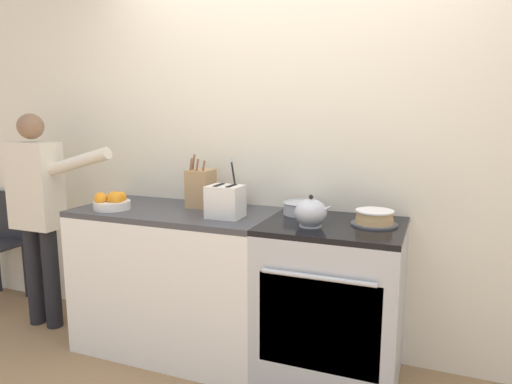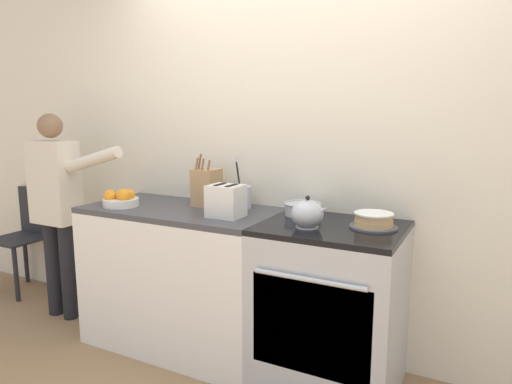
{
  "view_description": "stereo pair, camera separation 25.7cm",
  "coord_description": "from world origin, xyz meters",
  "views": [
    {
      "loc": [
        0.81,
        -2.08,
        1.5
      ],
      "look_at": [
        -0.13,
        0.28,
        1.07
      ],
      "focal_mm": 32.0,
      "sensor_mm": 36.0,
      "label": 1
    },
    {
      "loc": [
        1.04,
        -1.97,
        1.5
      ],
      "look_at": [
        -0.13,
        0.28,
        1.07
      ],
      "focal_mm": 32.0,
      "sensor_mm": 36.0,
      "label": 2
    }
  ],
  "objects": [
    {
      "name": "layer_cake",
      "position": [
        0.52,
        0.36,
        0.95
      ],
      "size": [
        0.25,
        0.25,
        0.08
      ],
      "color": "#4C4C51",
      "rests_on": "stove_range"
    },
    {
      "name": "fruit_bowl",
      "position": [
        -1.05,
        0.18,
        0.96
      ],
      "size": [
        0.23,
        0.23,
        0.11
      ],
      "color": "silver",
      "rests_on": "counter_cabinet"
    },
    {
      "name": "toaster",
      "position": [
        -0.3,
        0.23,
        1.01
      ],
      "size": [
        0.21,
        0.16,
        0.19
      ],
      "color": "silver",
      "rests_on": "counter_cabinet"
    },
    {
      "name": "stove_range",
      "position": [
        0.31,
        0.31,
        0.46
      ],
      "size": [
        0.75,
        0.66,
        0.92
      ],
      "color": "#B7BABF",
      "rests_on": "ground_plane"
    },
    {
      "name": "mixing_bowl",
      "position": [
        0.08,
        0.47,
        0.96
      ],
      "size": [
        0.22,
        0.22,
        0.07
      ],
      "color": "#B7BABF",
      "rests_on": "stove_range"
    },
    {
      "name": "dining_chair",
      "position": [
        -2.46,
        0.49,
        0.51
      ],
      "size": [
        0.4,
        0.4,
        0.87
      ],
      "rotation": [
        0.0,
        0.0,
        0.1
      ],
      "color": "#232328",
      "rests_on": "ground_plane"
    },
    {
      "name": "counter_cabinet",
      "position": [
        -0.69,
        0.31,
        0.46
      ],
      "size": [
        1.24,
        0.63,
        0.92
      ],
      "color": "white",
      "rests_on": "ground_plane"
    },
    {
      "name": "person_baker",
      "position": [
        -1.74,
        0.24,
        0.89
      ],
      "size": [
        0.89,
        0.2,
        1.51
      ],
      "rotation": [
        0.0,
        0.0,
        -0.18
      ],
      "color": "black",
      "rests_on": "ground_plane"
    },
    {
      "name": "wall_back",
      "position": [
        0.0,
        0.65,
        1.3
      ],
      "size": [
        8.0,
        0.04,
        2.6
      ],
      "color": "silver",
      "rests_on": "ground_plane"
    },
    {
      "name": "utensil_crock",
      "position": [
        -0.35,
        0.5,
        0.99
      ],
      "size": [
        0.12,
        0.12,
        0.32
      ],
      "color": "#B7BABF",
      "rests_on": "counter_cabinet"
    },
    {
      "name": "tea_kettle",
      "position": [
        0.21,
        0.21,
        0.99
      ],
      "size": [
        0.21,
        0.17,
        0.17
      ],
      "color": "#B7BABF",
      "rests_on": "stove_range"
    },
    {
      "name": "knife_block",
      "position": [
        -0.57,
        0.44,
        1.04
      ],
      "size": [
        0.15,
        0.16,
        0.33
      ],
      "color": "tan",
      "rests_on": "counter_cabinet"
    }
  ]
}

